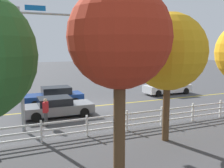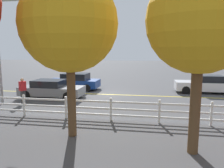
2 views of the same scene
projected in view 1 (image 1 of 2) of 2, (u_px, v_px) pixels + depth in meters
name	position (u px, v px, depth m)	size (l,w,h in m)	color
ground_plane	(97.00, 106.00, 20.71)	(120.00, 120.00, 0.00)	#444447
lane_center_stripe	(140.00, 102.00, 22.30)	(28.00, 0.16, 0.01)	gold
signal_assembly	(63.00, 43.00, 14.85)	(7.87, 0.37, 6.95)	gray
car_0	(168.00, 87.00, 25.81)	(4.80, 1.88, 1.47)	silver
car_1	(57.00, 107.00, 17.61)	(4.69, 2.06, 1.32)	slate
car_2	(54.00, 96.00, 21.06)	(4.69, 2.12, 1.47)	navy
pedestrian	(46.00, 111.00, 15.35)	(0.40, 0.47, 1.69)	#3F3F42
white_rail_fence	(178.00, 114.00, 16.03)	(26.10, 0.10, 1.15)	white
tree_3	(168.00, 52.00, 12.55)	(3.79, 3.79, 6.40)	brown
tree_4	(120.00, 38.00, 9.14)	(3.76, 3.76, 6.97)	brown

